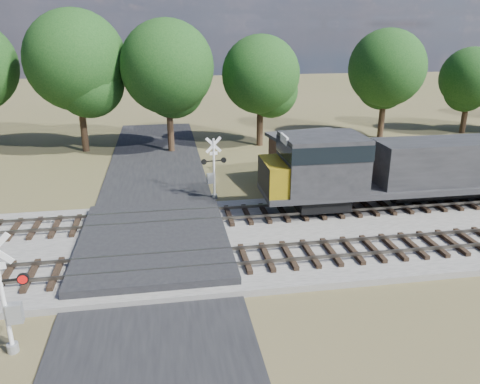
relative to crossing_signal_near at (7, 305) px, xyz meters
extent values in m
plane|color=brown|center=(4.44, 6.43, -1.78)|extent=(160.00, 160.00, 0.00)
cube|color=gray|center=(14.44, 6.93, -1.63)|extent=(140.00, 10.00, 0.30)
cube|color=black|center=(4.44, 6.43, -1.74)|extent=(7.00, 60.00, 0.08)
cube|color=#262628|center=(4.44, 6.93, -1.47)|extent=(7.00, 9.00, 0.62)
cube|color=black|center=(6.44, 4.43, -1.39)|extent=(44.00, 2.60, 0.18)
cube|color=#534F47|center=(14.44, 3.72, -1.23)|extent=(140.00, 0.08, 0.15)
cube|color=#534F47|center=(14.44, 5.15, -1.23)|extent=(140.00, 0.08, 0.15)
cube|color=black|center=(6.44, 9.43, -1.39)|extent=(44.00, 2.60, 0.18)
cube|color=#534F47|center=(14.44, 8.72, -1.23)|extent=(140.00, 0.08, 0.15)
cube|color=#534F47|center=(14.44, 10.15, -1.23)|extent=(140.00, 0.08, 0.15)
cylinder|color=silver|center=(-0.09, -0.01, 0.30)|extent=(0.15, 0.15, 4.16)
cylinder|color=gray|center=(-0.09, -0.01, -1.63)|extent=(0.37, 0.37, 0.31)
cube|color=black|center=(-0.09, -0.01, 0.87)|extent=(1.67, 0.16, 0.06)
cylinder|color=red|center=(0.59, 0.04, 0.87)|extent=(0.38, 0.13, 0.37)
cube|color=gray|center=(0.17, 0.01, -0.33)|extent=(0.49, 0.34, 0.68)
cylinder|color=silver|center=(8.07, 13.24, 0.11)|extent=(0.13, 0.13, 3.78)
cylinder|color=gray|center=(8.07, 13.24, -1.64)|extent=(0.34, 0.34, 0.28)
cube|color=silver|center=(8.07, 13.24, 1.62)|extent=(0.98, 0.18, 0.99)
cube|color=silver|center=(8.07, 13.24, 1.62)|extent=(0.98, 0.18, 0.99)
cube|color=silver|center=(8.07, 13.24, 1.10)|extent=(0.47, 0.10, 0.21)
cube|color=black|center=(8.07, 13.24, 0.63)|extent=(1.50, 0.28, 0.06)
cylinder|color=red|center=(8.67, 13.33, 0.63)|extent=(0.35, 0.14, 0.34)
cylinder|color=red|center=(7.46, 13.15, 0.63)|extent=(0.35, 0.14, 0.34)
cube|color=gray|center=(7.83, 13.20, -0.46)|extent=(0.46, 0.34, 0.61)
cube|color=#492B1F|center=(14.69, 14.40, -0.22)|extent=(5.15, 5.15, 3.13)
cube|color=#313133|center=(14.69, 14.40, 1.45)|extent=(5.67, 5.67, 0.22)
cylinder|color=black|center=(-1.42, 26.43, 1.08)|extent=(0.56, 0.56, 5.72)
sphere|color=black|center=(-1.42, 26.43, 5.65)|extent=(8.01, 8.01, 8.01)
cylinder|color=black|center=(5.74, 25.11, 0.89)|extent=(0.56, 0.56, 5.35)
sphere|color=black|center=(5.74, 25.11, 5.17)|extent=(7.49, 7.49, 7.49)
cylinder|color=black|center=(13.54, 26.00, 0.58)|extent=(0.56, 0.56, 4.73)
sphere|color=black|center=(13.54, 26.00, 4.36)|extent=(6.62, 6.62, 6.62)
cylinder|color=black|center=(25.41, 27.04, 0.69)|extent=(0.56, 0.56, 4.96)
sphere|color=black|center=(25.41, 27.04, 4.66)|extent=(6.94, 6.94, 6.94)
cylinder|color=black|center=(34.39, 27.69, 0.27)|extent=(0.56, 0.56, 4.11)
sphere|color=black|center=(34.39, 27.69, 3.56)|extent=(5.75, 5.75, 5.75)
camera|label=1|loc=(5.21, -13.75, 8.38)|focal=35.00mm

